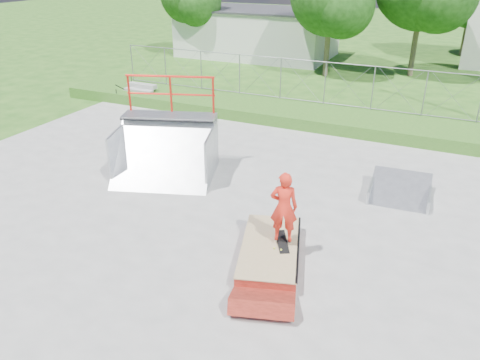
{
  "coord_description": "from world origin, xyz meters",
  "views": [
    {
      "loc": [
        5.03,
        -8.81,
        6.19
      ],
      "look_at": [
        0.51,
        0.89,
        1.1
      ],
      "focal_mm": 35.0,
      "sensor_mm": 36.0,
      "label": 1
    }
  ],
  "objects_px": {
    "quarter_pipe": "(163,133)",
    "skater": "(284,210)",
    "grind_box": "(270,252)",
    "flat_bank_ramp": "(400,190)"
  },
  "relations": [
    {
      "from": "quarter_pipe",
      "to": "flat_bank_ramp",
      "type": "bearing_deg",
      "value": -5.05
    },
    {
      "from": "flat_bank_ramp",
      "to": "quarter_pipe",
      "type": "bearing_deg",
      "value": -169.67
    },
    {
      "from": "quarter_pipe",
      "to": "skater",
      "type": "distance_m",
      "value": 5.43
    },
    {
      "from": "grind_box",
      "to": "flat_bank_ramp",
      "type": "relative_size",
      "value": 1.65
    },
    {
      "from": "skater",
      "to": "grind_box",
      "type": "bearing_deg",
      "value": 19.93
    },
    {
      "from": "quarter_pipe",
      "to": "flat_bank_ramp",
      "type": "distance_m",
      "value": 7.07
    },
    {
      "from": "grind_box",
      "to": "skater",
      "type": "relative_size",
      "value": 1.76
    },
    {
      "from": "flat_bank_ramp",
      "to": "skater",
      "type": "height_order",
      "value": "skater"
    },
    {
      "from": "grind_box",
      "to": "quarter_pipe",
      "type": "bearing_deg",
      "value": 132.14
    },
    {
      "from": "flat_bank_ramp",
      "to": "skater",
      "type": "bearing_deg",
      "value": -118.66
    }
  ]
}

